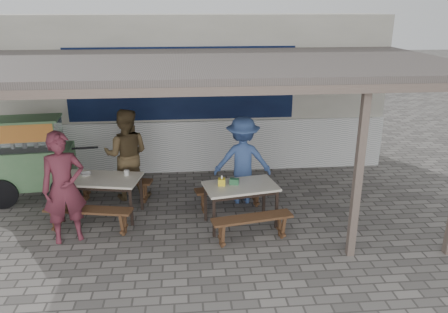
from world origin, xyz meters
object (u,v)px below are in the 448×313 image
Objects in this scene: condiment_jar at (126,173)px; condiment_bowl at (86,174)px; bench_left_street at (89,215)px; table_right at (241,189)px; bench_right_street at (252,223)px; tissue_box at (222,182)px; bench_right_wall at (230,193)px; patron_street_side at (64,188)px; bench_left_wall at (115,185)px; patron_right_table at (243,160)px; donation_box at (234,181)px; table_left at (101,182)px; patron_wall_side at (127,155)px; vendor_cart at (33,156)px.

condiment_bowl is at bearing 175.92° from condiment_jar.
bench_left_street is 7.50× the size of condiment_bowl.
table_right is (2.60, 0.07, 0.33)m from bench_left_street.
bench_right_street is 0.92m from tissue_box.
bench_right_wall is at bearing 90.00° from bench_right_street.
bench_right_street is 11.32× the size of tissue_box.
patron_street_side is at bearing 162.83° from bench_right_street.
tissue_box reaches higher than condiment_bowl.
bench_left_wall is 0.78m from condiment_jar.
bench_left_street is 2.99m from patron_right_table.
patron_street_side is 2.81m from donation_box.
patron_right_table is at bearing 19.65° from table_left.
bench_left_street is 2.62m from table_right.
bench_right_street is at bearing -25.51° from patron_street_side.
bench_left_wall is 9.81× the size of donation_box.
donation_box is at bearing -99.46° from bench_right_wall.
patron_street_side is 1.02× the size of patron_wall_side.
condiment_bowl is (-0.74, 0.05, -0.03)m from condiment_jar.
vendor_cart is (-4.02, 2.09, 0.57)m from bench_right_street.
bench_right_street is at bearing -71.95° from donation_box.
vendor_cart is at bearing -0.12° from patron_wall_side.
bench_left_wall is at bearing 142.58° from table_right.
tissue_box is 0.78× the size of donation_box.
condiment_jar is at bearing 11.73° from patron_right_table.
table_right reaches higher than bench_right_wall.
patron_right_table reaches higher than table_left.
vendor_cart is 3.85m from tissue_box.
bench_right_wall is 2.98m from patron_street_side.
bench_right_wall is 2.19m from patron_wall_side.
bench_left_wall is 2.31m from bench_right_wall.
bench_right_wall is at bearing -3.21° from bench_left_wall.
donation_box reaches higher than bench_right_wall.
vendor_cart reaches higher than bench_right_street.
table_right is 8.71× the size of donation_box.
bench_right_wall is 8.82× the size of donation_box.
vendor_cart is 1.20× the size of patron_right_table.
donation_box is at bearing 4.94° from tissue_box.
patron_right_table reaches higher than condiment_jar.
table_right is 6.66× the size of condiment_bowl.
vendor_cart is at bearing 142.14° from bench_right_street.
tissue_box is 1.19× the size of condiment_jar.
bench_left_wall is 2.57m from patron_right_table.
patron_right_table is at bearing 77.90° from bench_right_street.
bench_right_street is 0.66× the size of vendor_cart.
patron_wall_side is (-1.98, 0.73, 0.58)m from bench_right_wall.
patron_wall_side is at bearing 136.70° from table_right.
patron_right_table reaches higher than vendor_cart.
condiment_jar reaches higher than bench_right_wall.
donation_box reaches higher than table_left.
bench_left_wall is 0.82× the size of patron_street_side.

